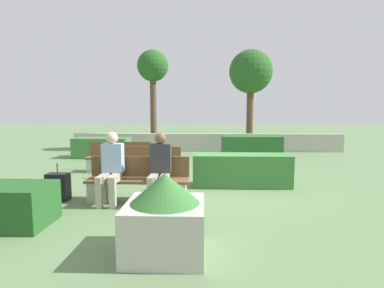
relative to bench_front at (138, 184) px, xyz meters
name	(u,v)px	position (x,y,z in m)	size (l,w,h in m)	color
ground_plane	(209,185)	(1.37, 1.21, -0.32)	(60.00, 60.00, 0.00)	#607F51
perimeter_wall	(207,142)	(1.37, 7.12, 0.05)	(11.35, 0.30, 0.75)	#B7B2A8
bench_front	(138,184)	(0.00, 0.00, 0.00)	(1.93, 0.48, 0.82)	brown
bench_left_side	(146,168)	(-0.17, 1.63, -0.01)	(1.68, 0.48, 0.82)	brown
bench_right_side	(119,161)	(-1.15, 2.70, -0.01)	(1.78, 0.48, 0.82)	brown
person_seated_man	(160,165)	(0.44, -0.14, 0.39)	(0.38, 0.64, 1.30)	#B2A893
person_seated_woman	(111,164)	(-0.47, -0.14, 0.40)	(0.38, 0.64, 1.32)	#B2A893
hedge_block_near_left	(102,148)	(-2.50, 5.26, 0.04)	(1.97, 0.89, 0.72)	#3D7A38
hedge_block_near_right	(251,148)	(2.93, 5.08, 0.09)	(2.07, 0.85, 0.82)	#286028
hedge_block_mid_right	(241,170)	(2.10, 1.20, 0.05)	(2.19, 0.67, 0.73)	#3D7A38
planter_corner_left	(165,216)	(0.78, -2.11, 0.15)	(0.93, 0.93, 0.98)	#B7B2A8
suitcase	(58,187)	(-1.53, -0.05, -0.06)	(0.40, 0.24, 0.72)	black
tree_leftmost	(153,70)	(-0.98, 7.70, 3.16)	(1.36, 1.36, 4.34)	brown
tree_center_left	(251,73)	(3.37, 8.39, 3.09)	(1.96, 1.96, 4.46)	brown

